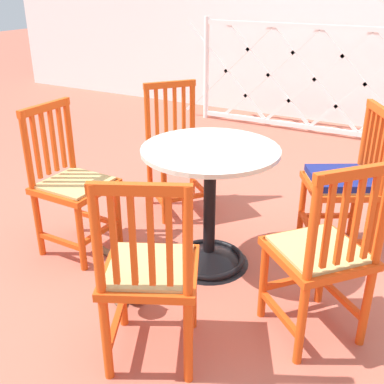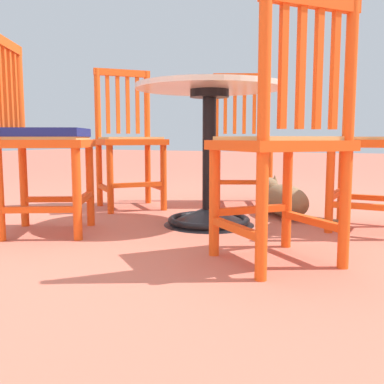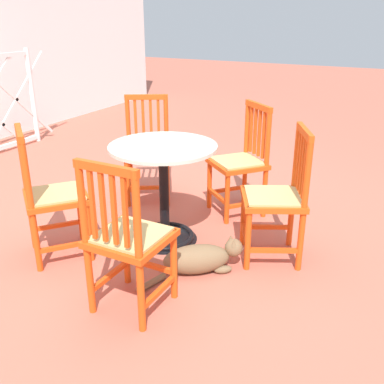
{
  "view_description": "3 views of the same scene",
  "coord_description": "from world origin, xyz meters",
  "px_view_note": "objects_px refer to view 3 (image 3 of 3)",
  "views": [
    {
      "loc": [
        0.98,
        -2.13,
        1.57
      ],
      "look_at": [
        -0.27,
        0.15,
        0.38
      ],
      "focal_mm": 43.78,
      "sensor_mm": 36.0,
      "label": 1
    },
    {
      "loc": [
        -1.05,
        2.15,
        0.46
      ],
      "look_at": [
        0.05,
        -0.05,
        0.16
      ],
      "focal_mm": 41.84,
      "sensor_mm": 36.0,
      "label": 2
    },
    {
      "loc": [
        -2.64,
        -1.51,
        1.59
      ],
      "look_at": [
        0.08,
        -0.12,
        0.35
      ],
      "focal_mm": 41.73,
      "sensor_mm": 36.0,
      "label": 3
    }
  ],
  "objects_px": {
    "cafe_table": "(164,204)",
    "orange_chair_tucked_in": "(52,197)",
    "orange_chair_at_corner": "(147,151)",
    "tabby_cat": "(202,258)",
    "orange_chair_near_fence": "(128,240)",
    "orange_chair_facing_out": "(277,199)",
    "orange_chair_by_planter": "(240,163)"
  },
  "relations": [
    {
      "from": "cafe_table",
      "to": "orange_chair_facing_out",
      "type": "distance_m",
      "value": 0.82
    },
    {
      "from": "orange_chair_near_fence",
      "to": "orange_chair_facing_out",
      "type": "height_order",
      "value": "same"
    },
    {
      "from": "orange_chair_tucked_in",
      "to": "tabby_cat",
      "type": "xyz_separation_m",
      "value": [
        0.26,
        -1.0,
        -0.34
      ]
    },
    {
      "from": "cafe_table",
      "to": "orange_chair_near_fence",
      "type": "bearing_deg",
      "value": -163.12
    },
    {
      "from": "orange_chair_by_planter",
      "to": "tabby_cat",
      "type": "xyz_separation_m",
      "value": [
        -1.0,
        -0.13,
        -0.34
      ]
    },
    {
      "from": "orange_chair_tucked_in",
      "to": "orange_chair_by_planter",
      "type": "relative_size",
      "value": 1.0
    },
    {
      "from": "orange_chair_near_fence",
      "to": "orange_chair_tucked_in",
      "type": "bearing_deg",
      "value": 71.42
    },
    {
      "from": "orange_chair_facing_out",
      "to": "orange_chair_by_planter",
      "type": "bearing_deg",
      "value": 39.45
    },
    {
      "from": "cafe_table",
      "to": "orange_chair_at_corner",
      "type": "bearing_deg",
      "value": 40.46
    },
    {
      "from": "orange_chair_at_corner",
      "to": "orange_chair_by_planter",
      "type": "height_order",
      "value": "same"
    },
    {
      "from": "orange_chair_at_corner",
      "to": "tabby_cat",
      "type": "relative_size",
      "value": 1.51
    },
    {
      "from": "cafe_table",
      "to": "orange_chair_tucked_in",
      "type": "xyz_separation_m",
      "value": [
        -0.54,
        0.56,
        0.15
      ]
    },
    {
      "from": "orange_chair_facing_out",
      "to": "tabby_cat",
      "type": "xyz_separation_m",
      "value": [
        -0.4,
        0.36,
        -0.34
      ]
    },
    {
      "from": "orange_chair_tucked_in",
      "to": "orange_chair_at_corner",
      "type": "bearing_deg",
      "value": -0.85
    },
    {
      "from": "cafe_table",
      "to": "orange_chair_tucked_in",
      "type": "height_order",
      "value": "orange_chair_tucked_in"
    },
    {
      "from": "cafe_table",
      "to": "orange_chair_at_corner",
      "type": "relative_size",
      "value": 0.83
    },
    {
      "from": "orange_chair_by_planter",
      "to": "tabby_cat",
      "type": "relative_size",
      "value": 1.51
    },
    {
      "from": "orange_chair_facing_out",
      "to": "orange_chair_near_fence",
      "type": "bearing_deg",
      "value": 149.12
    },
    {
      "from": "cafe_table",
      "to": "tabby_cat",
      "type": "xyz_separation_m",
      "value": [
        -0.28,
        -0.44,
        -0.19
      ]
    },
    {
      "from": "orange_chair_tucked_in",
      "to": "orange_chair_near_fence",
      "type": "bearing_deg",
      "value": -108.58
    },
    {
      "from": "tabby_cat",
      "to": "orange_chair_by_planter",
      "type": "bearing_deg",
      "value": 7.7
    },
    {
      "from": "cafe_table",
      "to": "orange_chair_tucked_in",
      "type": "bearing_deg",
      "value": 134.03
    },
    {
      "from": "cafe_table",
      "to": "tabby_cat",
      "type": "relative_size",
      "value": 1.26
    },
    {
      "from": "orange_chair_at_corner",
      "to": "orange_chair_by_planter",
      "type": "bearing_deg",
      "value": -84.21
    },
    {
      "from": "orange_chair_tucked_in",
      "to": "orange_chair_facing_out",
      "type": "relative_size",
      "value": 1.0
    },
    {
      "from": "orange_chair_by_planter",
      "to": "tabby_cat",
      "type": "height_order",
      "value": "orange_chair_by_planter"
    },
    {
      "from": "orange_chair_near_fence",
      "to": "tabby_cat",
      "type": "height_order",
      "value": "orange_chair_near_fence"
    },
    {
      "from": "orange_chair_at_corner",
      "to": "orange_chair_tucked_in",
      "type": "height_order",
      "value": "same"
    },
    {
      "from": "orange_chair_tucked_in",
      "to": "orange_chair_near_fence",
      "type": "relative_size",
      "value": 1.0
    },
    {
      "from": "orange_chair_at_corner",
      "to": "orange_chair_tucked_in",
      "type": "distance_m",
      "value": 1.17
    },
    {
      "from": "orange_chair_tucked_in",
      "to": "orange_chair_near_fence",
      "type": "xyz_separation_m",
      "value": [
        -0.27,
        -0.8,
        0.0
      ]
    },
    {
      "from": "cafe_table",
      "to": "orange_chair_by_planter",
      "type": "height_order",
      "value": "orange_chair_by_planter"
    }
  ]
}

